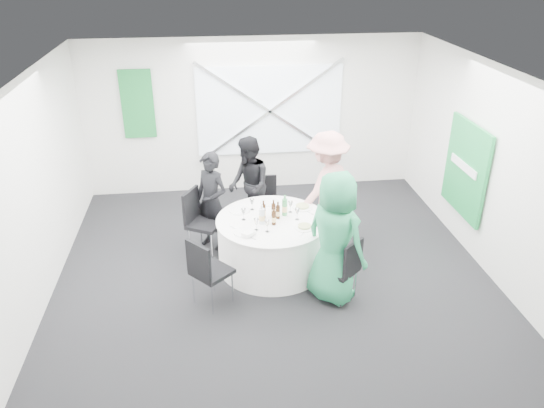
{
  "coord_description": "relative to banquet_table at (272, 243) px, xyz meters",
  "views": [
    {
      "loc": [
        -0.81,
        -6.24,
        4.21
      ],
      "look_at": [
        0.0,
        0.2,
        1.0
      ],
      "focal_mm": 35.0,
      "sensor_mm": 36.0,
      "label": 1
    }
  ],
  "objects": [
    {
      "name": "knife_c",
      "position": [
        -0.32,
        -0.48,
        0.38
      ],
      "size": [
        0.11,
        0.13,
        0.01
      ],
      "primitive_type": "cube",
      "rotation": [
        0.0,
        0.0,
        -2.47
      ],
      "color": "silver",
      "rests_on": "banquet_table"
    },
    {
      "name": "plate_back",
      "position": [
        0.03,
        0.53,
        0.39
      ],
      "size": [
        0.28,
        0.28,
        0.01
      ],
      "color": "white",
      "rests_on": "banquet_table"
    },
    {
      "name": "fork_c",
      "position": [
        -0.55,
        -0.18,
        0.38
      ],
      "size": [
        0.1,
        0.13,
        0.01
      ],
      "primitive_type": "cube",
      "rotation": [
        0.0,
        0.0,
        -2.52
      ],
      "color": "silver",
      "rests_on": "banquet_table"
    },
    {
      "name": "wall_back",
      "position": [
        0.0,
        2.8,
        1.02
      ],
      "size": [
        6.0,
        0.0,
        6.0
      ],
      "primitive_type": "plane",
      "rotation": [
        1.57,
        0.0,
        0.0
      ],
      "color": "white",
      "rests_on": "floor"
    },
    {
      "name": "chair_back_left",
      "position": [
        -1.01,
        0.54,
        0.21
      ],
      "size": [
        0.62,
        0.61,
        1.0
      ],
      "rotation": [
        0.0,
        0.0,
        1.08
      ],
      "color": "black",
      "rests_on": "floor"
    },
    {
      "name": "wall_left",
      "position": [
        -3.0,
        -0.2,
        1.02
      ],
      "size": [
        0.0,
        6.0,
        6.0
      ],
      "primitive_type": "plane",
      "rotation": [
        1.57,
        0.0,
        1.57
      ],
      "color": "white",
      "rests_on": "floor"
    },
    {
      "name": "wall_front",
      "position": [
        0.0,
        -3.2,
        1.02
      ],
      "size": [
        6.0,
        0.0,
        6.0
      ],
      "primitive_type": "plane",
      "rotation": [
        -1.57,
        0.0,
        0.0
      ],
      "color": "white",
      "rests_on": "floor"
    },
    {
      "name": "wine_glass_c",
      "position": [
        -0.25,
        -0.27,
        0.5
      ],
      "size": [
        0.07,
        0.07,
        0.17
      ],
      "color": "white",
      "rests_on": "banquet_table"
    },
    {
      "name": "window_brace_a",
      "position": [
        0.3,
        2.72,
        1.12
      ],
      "size": [
        2.63,
        0.05,
        1.84
      ],
      "primitive_type": "cube",
      "rotation": [
        0.0,
        0.97,
        0.0
      ],
      "color": "silver",
      "rests_on": "window_panel"
    },
    {
      "name": "beer_bottle_c",
      "position": [
        0.09,
        0.02,
        0.48
      ],
      "size": [
        0.06,
        0.06,
        0.25
      ],
      "color": "#381C0A",
      "rests_on": "banquet_table"
    },
    {
      "name": "ceiling",
      "position": [
        0.0,
        -0.2,
        2.42
      ],
      "size": [
        6.0,
        6.0,
        0.0
      ],
      "primitive_type": "plane",
      "rotation": [
        3.14,
        0.0,
        0.0
      ],
      "color": "white",
      "rests_on": "wall_back"
    },
    {
      "name": "plate_back_left",
      "position": [
        -0.43,
        0.32,
        0.39
      ],
      "size": [
        0.29,
        0.29,
        0.01
      ],
      "color": "white",
      "rests_on": "banquet_table"
    },
    {
      "name": "beer_bottle_d",
      "position": [
        0.01,
        -0.15,
        0.48
      ],
      "size": [
        0.06,
        0.06,
        0.26
      ],
      "color": "#381C0A",
      "rests_on": "banquet_table"
    },
    {
      "name": "chair_front_right",
      "position": [
        0.82,
        -0.92,
        0.15
      ],
      "size": [
        0.58,
        0.58,
        0.9
      ],
      "rotation": [
        0.0,
        0.0,
        3.87
      ],
      "color": "black",
      "rests_on": "floor"
    },
    {
      "name": "green_water_bottle",
      "position": [
        0.19,
        0.11,
        0.5
      ],
      "size": [
        0.08,
        0.08,
        0.31
      ],
      "color": "#39964E",
      "rests_on": "banquet_table"
    },
    {
      "name": "knife_a",
      "position": [
        0.55,
        -0.18,
        0.38
      ],
      "size": [
        0.1,
        0.13,
        0.01
      ],
      "primitive_type": "cube",
      "rotation": [
        0.0,
        0.0,
        -0.62
      ],
      "color": "silver",
      "rests_on": "banquet_table"
    },
    {
      "name": "plate_front_left",
      "position": [
        -0.41,
        -0.32,
        0.39
      ],
      "size": [
        0.28,
        0.28,
        0.01
      ],
      "color": "white",
      "rests_on": "banquet_table"
    },
    {
      "name": "plate_back_right",
      "position": [
        0.48,
        0.31,
        0.4
      ],
      "size": [
        0.29,
        0.29,
        0.04
      ],
      "color": "white",
      "rests_on": "banquet_table"
    },
    {
      "name": "person_woman_pink",
      "position": [
        0.93,
        0.73,
        0.5
      ],
      "size": [
        1.21,
        1.11,
        1.75
      ],
      "primitive_type": "imported",
      "rotation": [
        0.0,
        0.0,
        -2.48
      ],
      "color": "pink",
      "rests_on": "floor"
    },
    {
      "name": "napkin",
      "position": [
        -0.36,
        -0.42,
        0.42
      ],
      "size": [
        0.2,
        0.2,
        0.05
      ],
      "primitive_type": "cube",
      "rotation": [
        0.0,
        0.0,
        0.74
      ],
      "color": "white",
      "rests_on": "plate_front_left"
    },
    {
      "name": "chair_back_right",
      "position": [
        1.0,
        0.5,
        0.23
      ],
      "size": [
        0.63,
        0.63,
        1.03
      ],
      "rotation": [
        0.0,
        0.0,
        -1.1
      ],
      "color": "black",
      "rests_on": "floor"
    },
    {
      "name": "green_banner",
      "position": [
        -2.0,
        2.75,
        1.32
      ],
      "size": [
        0.55,
        0.04,
        1.2
      ],
      "primitive_type": "cube",
      "color": "#167036",
      "rests_on": "wall_back"
    },
    {
      "name": "chair_back",
      "position": [
        0.05,
        1.24,
        0.12
      ],
      "size": [
        0.4,
        0.41,
        0.85
      ],
      "rotation": [
        0.0,
        0.0,
        -0.04
      ],
      "color": "black",
      "rests_on": "floor"
    },
    {
      "name": "floor",
      "position": [
        0.0,
        -0.2,
        -0.38
      ],
      "size": [
        6.0,
        6.0,
        0.0
      ],
      "primitive_type": "plane",
      "color": "black",
      "rests_on": "ground"
    },
    {
      "name": "person_man_back_left",
      "position": [
        -0.82,
        0.7,
        0.38
      ],
      "size": [
        0.66,
        0.63,
        1.51
      ],
      "primitive_type": "imported",
      "rotation": [
        0.0,
        0.0,
        -0.7
      ],
      "color": "black",
      "rests_on": "floor"
    },
    {
      "name": "fork_b",
      "position": [
        0.56,
        0.12,
        0.38
      ],
      "size": [
        0.09,
        0.14,
        0.01
      ],
      "primitive_type": "cube",
      "rotation": [
        0.0,
        0.0,
        0.51
      ],
      "color": "silver",
      "rests_on": "banquet_table"
    },
    {
      "name": "clear_water_bottle",
      "position": [
        -0.15,
        -0.1,
        0.49
      ],
      "size": [
        0.08,
        0.08,
        0.28
      ],
      "color": "silver",
      "rests_on": "banquet_table"
    },
    {
      "name": "wine_glass_e",
      "position": [
        0.35,
        -0.04,
        0.5
      ],
      "size": [
        0.07,
        0.07,
        0.17
      ],
      "color": "white",
      "rests_on": "banquet_table"
    },
    {
      "name": "wine_glass_b",
      "position": [
        -0.11,
        -0.33,
        0.5
      ],
      "size": [
        0.07,
        0.07,
        0.17
      ],
      "color": "white",
      "rests_on": "banquet_table"
    },
    {
      "name": "window_brace_b",
      "position": [
        0.3,
        2.72,
        1.12
      ],
      "size": [
        2.63,
        0.05,
        1.84
      ],
      "primitive_type": "cube",
      "rotation": [
        0.0,
        -0.97,
        0.0
      ],
      "color": "silver",
      "rests_on": "window_panel"
    },
    {
      "name": "wine_glass_f",
      "position": [
        0.29,
        0.19,
        0.5
      ],
      "size": [
        0.07,
        0.07,
        0.17
      ],
      "color": "white",
      "rests_on": "banquet_table"
    },
    {
      "name": "person_woman_green",
      "position": [
        0.69,
        -0.83,
        0.51
      ],
      "size": [
        0.99,
        1.03,
        1.77
      ],
      "primitive_type": "imported",
      "rotation": [
        0.0,
        0.0,
        2.27
      ],
      "color": "#258B58",
      "rests_on": "floor"
    },
    {
      "name": "beer_bottle_b",
      "position": [
        0.03,
        0.11,
        0.47
      ],
      "size": [
        0.06,
        0.06,
        0.24
      ],
      "color": "#381C0A",
      "rests_on": "banquet_table"
    },
    {
      "name": "beer_bottle_a",
      "position": [
        -0.11,
        0.06,
        0.48
      ],
      "size": [
        0.06,
        0.06,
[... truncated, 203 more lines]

